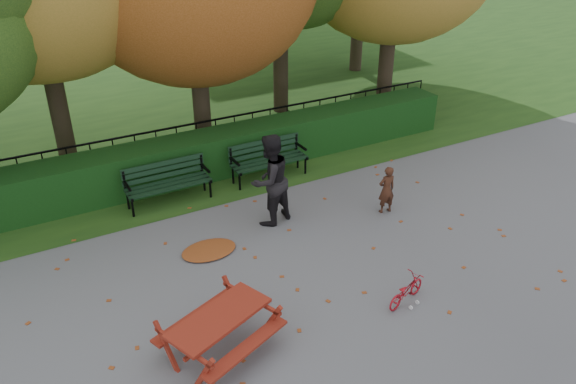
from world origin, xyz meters
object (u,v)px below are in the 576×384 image
picnic_table (220,324)px  adult (270,180)px  bench_left (167,180)px  bicycle (406,290)px  bench_right (268,157)px  child (387,190)px

picnic_table → adult: adult is taller
bench_left → adult: 2.41m
picnic_table → bicycle: bearing=-29.2°
bench_left → bicycle: bearing=-65.9°
bench_right → child: (1.40, -2.62, -0.00)m
bicycle → bench_left: bearing=7.9°
bench_left → bench_right: (2.40, 0.00, 0.00)m
child → bicycle: 2.93m
child → bicycle: (-1.51, -2.50, -0.29)m
picnic_table → child: child is taller
picnic_table → adult: size_ratio=1.00×
bicycle → bench_right: bearing=-17.5°
bench_left → picnic_table: size_ratio=0.96×
child → adult: size_ratio=0.55×
bench_right → picnic_table: size_ratio=0.96×
bench_left → bicycle: size_ratio=2.05×
bench_left → bench_right: size_ratio=1.00×
picnic_table → bicycle: size_ratio=2.13×
bench_left → child: 4.61m
bench_right → bicycle: bearing=-91.3°
picnic_table → bicycle: 3.10m
bench_left → picnic_table: bench_left is taller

